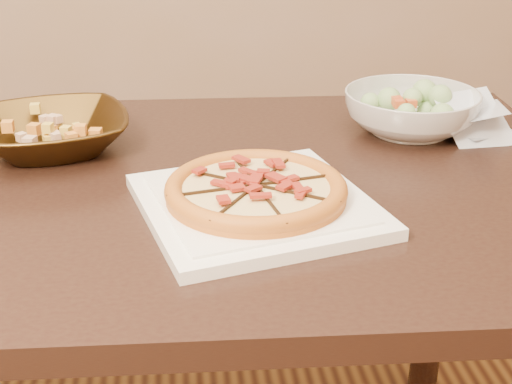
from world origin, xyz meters
TOP-DOWN VIEW (x-y plane):
  - dining_table at (0.17, 0.13)m, footprint 1.35×0.90m
  - plate at (0.27, 0.00)m, footprint 0.37×0.37m
  - pizza at (0.27, 0.00)m, footprint 0.26×0.26m
  - bronze_bowl at (-0.05, 0.28)m, footprint 0.31×0.31m
  - mixed_dish at (-0.05, 0.28)m, footprint 0.13×0.12m
  - salad_bowl at (0.59, 0.30)m, footprint 0.26×0.26m
  - salad at (0.59, 0.30)m, footprint 0.10×0.11m
  - cling_film at (0.70, 0.27)m, footprint 0.15×0.13m

SIDE VIEW (x-z plane):
  - dining_table at x=0.17m, z-range 0.26..1.01m
  - plate at x=0.27m, z-range 0.75..0.77m
  - cling_film at x=0.70m, z-range 0.75..0.80m
  - bronze_bowl at x=-0.05m, z-range 0.75..0.81m
  - pizza at x=0.27m, z-range 0.77..0.80m
  - salad_bowl at x=0.59m, z-range 0.75..0.83m
  - mixed_dish at x=-0.05m, z-range 0.81..0.84m
  - salad at x=0.59m, z-range 0.83..0.86m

